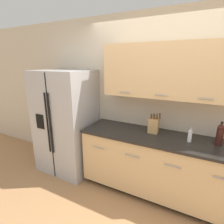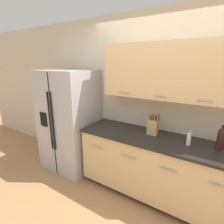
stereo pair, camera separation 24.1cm
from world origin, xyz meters
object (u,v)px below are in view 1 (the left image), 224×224
at_px(wine_bottle, 220,134).
at_px(soap_dispenser, 190,136).
at_px(refrigerator, 66,122).
at_px(knife_block, 153,125).

xyz_separation_m(wine_bottle, soap_dispenser, (-0.32, -0.07, -0.06)).
height_order(refrigerator, wine_bottle, refrigerator).
xyz_separation_m(knife_block, soap_dispenser, (0.49, -0.07, -0.04)).
relative_size(refrigerator, soap_dispenser, 9.30).
xyz_separation_m(refrigerator, knife_block, (1.50, 0.13, 0.15)).
bearing_deg(knife_block, soap_dispenser, -8.53).
bearing_deg(refrigerator, wine_bottle, 3.17).
bearing_deg(wine_bottle, knife_block, 179.55).
bearing_deg(soap_dispenser, knife_block, 171.47).
distance_m(refrigerator, wine_bottle, 2.32).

